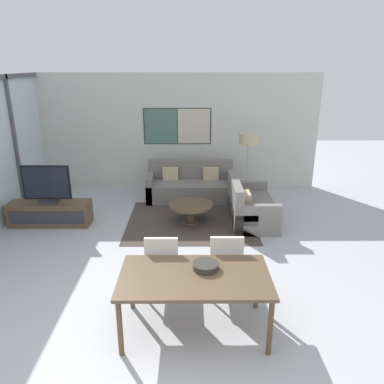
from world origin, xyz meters
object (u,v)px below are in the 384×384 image
(coffee_table, at_px, (191,208))
(dining_chair_centre, at_px, (225,262))
(sofa_main, at_px, (191,187))
(television, at_px, (47,185))
(sofa_side, at_px, (248,208))
(dining_table, at_px, (195,280))
(dining_chair_left, at_px, (162,263))
(floor_lamp, at_px, (248,142))
(fruit_bowl, at_px, (206,266))
(tv_console, at_px, (50,213))

(coffee_table, height_order, dining_chair_centre, dining_chair_centre)
(sofa_main, height_order, coffee_table, sofa_main)
(television, distance_m, sofa_side, 3.91)
(coffee_table, relative_size, dining_table, 0.51)
(coffee_table, bearing_deg, dining_chair_left, -98.66)
(television, xyz_separation_m, sofa_side, (3.87, 0.15, -0.54))
(coffee_table, xyz_separation_m, dining_table, (0.03, -3.18, 0.38))
(dining_table, relative_size, dining_chair_centre, 1.84)
(dining_chair_left, xyz_separation_m, floor_lamp, (1.68, 3.91, 0.81))
(sofa_side, height_order, dining_table, sofa_side)
(dining_chair_left, distance_m, fruit_bowl, 0.80)
(fruit_bowl, bearing_deg, sofa_main, 92.08)
(dining_chair_centre, bearing_deg, dining_chair_left, -178.52)
(tv_console, xyz_separation_m, dining_table, (2.77, -3.08, 0.43))
(dining_chair_left, bearing_deg, sofa_main, 84.39)
(television, height_order, sofa_side, television)
(coffee_table, height_order, dining_table, dining_table)
(floor_lamp, bearing_deg, coffee_table, -133.14)
(dining_table, bearing_deg, dining_chair_centre, 58.51)
(dining_table, bearing_deg, floor_lamp, 74.55)
(television, bearing_deg, dining_chair_left, -45.77)
(fruit_bowl, xyz_separation_m, floor_lamp, (1.13, 4.42, 0.55))
(fruit_bowl, bearing_deg, dining_chair_centre, 61.97)
(sofa_main, height_order, dining_chair_left, dining_chair_left)
(sofa_main, height_order, fruit_bowl, sofa_main)
(tv_console, xyz_separation_m, sofa_main, (2.74, 1.49, 0.05))
(dining_chair_left, relative_size, fruit_bowl, 3.03)
(sofa_main, relative_size, dining_chair_centre, 2.13)
(tv_console, relative_size, dining_chair_centre, 1.66)
(coffee_table, height_order, floor_lamp, floor_lamp)
(sofa_side, xyz_separation_m, dining_chair_left, (-1.51, -2.57, 0.23))
(sofa_main, height_order, dining_chair_centre, dining_chair_centre)
(television, bearing_deg, coffee_table, 2.17)
(tv_console, relative_size, coffee_table, 1.76)
(coffee_table, bearing_deg, tv_console, -177.81)
(fruit_bowl, bearing_deg, tv_console, 134.65)
(sofa_side, height_order, dining_chair_left, dining_chair_left)
(sofa_main, distance_m, dining_chair_left, 3.94)
(tv_console, bearing_deg, dining_chair_centre, -36.94)
(sofa_side, distance_m, coffee_table, 1.13)
(sofa_side, xyz_separation_m, coffee_table, (-1.13, -0.04, 0.00))
(coffee_table, bearing_deg, dining_table, -89.42)
(sofa_main, height_order, dining_table, sofa_main)
(sofa_side, bearing_deg, coffee_table, 92.24)
(television, bearing_deg, floor_lamp, 20.20)
(television, distance_m, dining_chair_centre, 4.00)
(coffee_table, bearing_deg, sofa_main, 90.00)
(sofa_main, xyz_separation_m, dining_table, (0.03, -4.57, 0.38))
(television, height_order, dining_chair_centre, television)
(television, xyz_separation_m, dining_chair_left, (2.36, -2.42, -0.31))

